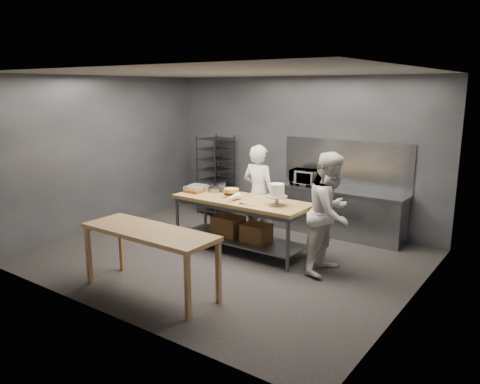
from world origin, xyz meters
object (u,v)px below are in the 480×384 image
object	(u,v)px
microwave	(305,177)
chef_right	(330,213)
near_counter	(149,236)
work_table	(241,218)
frosted_cake_stand	(277,192)
chef_behind	(259,193)
layer_cake	(231,193)
speed_rack	(216,176)

from	to	relation	value
microwave	chef_right	bearing A→B (deg)	-52.28
near_counter	chef_right	size ratio (longest dim) A/B	1.08
work_table	frosted_cake_stand	xyz separation A→B (m)	(0.74, -0.05, 0.57)
chef_behind	microwave	world-z (taller)	chef_behind
chef_behind	frosted_cake_stand	size ratio (longest dim) A/B	5.00
work_table	frosted_cake_stand	size ratio (longest dim) A/B	6.74
chef_right	frosted_cake_stand	bearing A→B (deg)	93.74
chef_behind	microwave	distance (m)	1.20
frosted_cake_stand	layer_cake	xyz separation A→B (m)	(-0.91, 0.01, -0.14)
near_counter	speed_rack	distance (m)	4.26
chef_behind	speed_rack	bearing A→B (deg)	-28.70
chef_right	layer_cake	distance (m)	1.83
near_counter	speed_rack	world-z (taller)	speed_rack
microwave	layer_cake	xyz separation A→B (m)	(-0.46, -1.81, -0.05)
chef_right	microwave	xyz separation A→B (m)	(-1.38, 1.78, 0.12)
speed_rack	microwave	bearing A→B (deg)	2.10
chef_behind	microwave	xyz separation A→B (m)	(0.34, 1.14, 0.16)
speed_rack	frosted_cake_stand	distance (m)	3.17
chef_right	frosted_cake_stand	size ratio (longest dim) A/B	5.21
frosted_cake_stand	layer_cake	bearing A→B (deg)	179.41
work_table	near_counter	world-z (taller)	work_table
chef_behind	near_counter	bearing A→B (deg)	92.16
speed_rack	layer_cake	distance (m)	2.45
frosted_cake_stand	chef_behind	bearing A→B (deg)	139.47
near_counter	chef_behind	world-z (taller)	chef_behind
work_table	speed_rack	xyz separation A→B (m)	(-1.90, 1.69, 0.28)
chef_right	layer_cake	bearing A→B (deg)	92.13
work_table	chef_right	size ratio (longest dim) A/B	1.30
frosted_cake_stand	layer_cake	world-z (taller)	frosted_cake_stand
chef_right	layer_cake	world-z (taller)	chef_right
microwave	layer_cake	distance (m)	1.87
work_table	microwave	bearing A→B (deg)	80.90
speed_rack	chef_behind	distance (m)	2.13
near_counter	chef_right	distance (m)	2.70
work_table	chef_behind	distance (m)	0.71
layer_cake	chef_right	bearing A→B (deg)	1.03
work_table	chef_right	distance (m)	1.70
speed_rack	microwave	xyz separation A→B (m)	(2.18, 0.08, 0.19)
near_counter	work_table	bearing A→B (deg)	89.75
chef_right	frosted_cake_stand	world-z (taller)	chef_right
speed_rack	chef_right	world-z (taller)	chef_right
work_table	frosted_cake_stand	bearing A→B (deg)	-3.72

